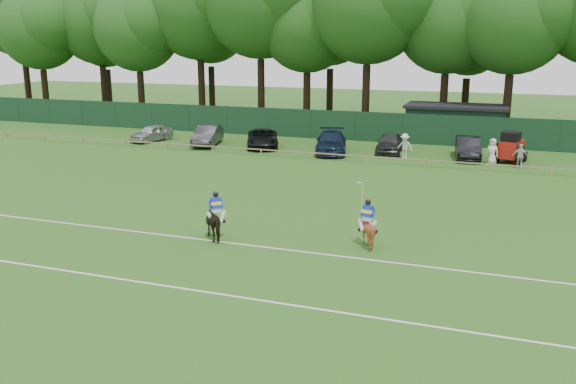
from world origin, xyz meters
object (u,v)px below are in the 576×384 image
at_px(suv_black, 263,138).
at_px(utility_shed, 456,123).
at_px(spectator_mid, 520,156).
at_px(spectator_left, 405,146).
at_px(sedan_navy, 331,142).
at_px(tractor, 511,148).
at_px(polo_ball, 370,223).
at_px(horse_chestnut, 367,230).
at_px(sedan_grey, 207,136).
at_px(spectator_right, 492,152).
at_px(hatch_grey, 390,143).
at_px(estate_black, 468,148).
at_px(horse_dark, 216,222).
at_px(sedan_silver, 151,133).

distance_m(suv_black, utility_shed, 16.68).
bearing_deg(suv_black, spectator_mid, -27.19).
bearing_deg(spectator_mid, spectator_left, 167.70).
bearing_deg(utility_shed, spectator_mid, -63.99).
distance_m(sedan_navy, tractor, 12.90).
bearing_deg(tractor, polo_ball, -93.54).
bearing_deg(horse_chestnut, tractor, -91.65).
height_order(suv_black, spectator_mid, spectator_mid).
distance_m(sedan_grey, utility_shed, 20.99).
xyz_separation_m(spectator_mid, spectator_right, (-1.79, 0.68, 0.08)).
xyz_separation_m(sedan_grey, spectator_mid, (23.88, -1.10, 0.03)).
distance_m(hatch_grey, tractor, 8.70).
height_order(estate_black, spectator_mid, spectator_mid).
relative_size(sedan_grey, spectator_left, 2.64).
bearing_deg(utility_shed, sedan_navy, -132.81).
distance_m(horse_dark, horse_chestnut, 6.50).
bearing_deg(sedan_silver, sedan_grey, 12.21).
relative_size(sedan_grey, spectator_mid, 2.92).
distance_m(sedan_navy, hatch_grey, 4.43).
height_order(suv_black, tractor, tractor).
height_order(hatch_grey, spectator_mid, spectator_mid).
relative_size(utility_shed, tractor, 2.80).
bearing_deg(estate_black, suv_black, 175.51).
distance_m(suv_black, polo_ball, 21.69).
height_order(horse_dark, sedan_silver, horse_dark).
height_order(horse_dark, spectator_mid, spectator_mid).
relative_size(spectator_mid, polo_ball, 18.36).
xyz_separation_m(hatch_grey, spectator_left, (1.42, -1.81, 0.14)).
xyz_separation_m(estate_black, spectator_mid, (3.51, -2.38, 0.04)).
bearing_deg(spectator_left, hatch_grey, 136.49).
distance_m(horse_chestnut, polo_ball, 3.15).
height_order(horse_chestnut, spectator_left, spectator_left).
bearing_deg(utility_shed, horse_chestnut, -92.20).
height_order(spectator_right, polo_ball, spectator_right).
relative_size(spectator_left, spectator_mid, 1.11).
relative_size(spectator_right, utility_shed, 0.22).
height_order(spectator_mid, tractor, tractor).
distance_m(horse_chestnut, sedan_navy, 21.56).
relative_size(horse_dark, suv_black, 0.35).
xyz_separation_m(spectator_left, tractor, (7.23, 0.97, 0.13)).
relative_size(horse_chestnut, sedan_silver, 0.35).
relative_size(sedan_grey, utility_shed, 0.57).
xyz_separation_m(hatch_grey, spectator_right, (7.45, -1.91, 0.13)).
height_order(polo_ball, utility_shed, utility_shed).
relative_size(suv_black, tractor, 1.72).
bearing_deg(spectator_mid, sedan_grey, 170.76).
relative_size(horse_dark, estate_black, 0.37).
height_order(suv_black, estate_black, estate_black).
distance_m(estate_black, spectator_left, 4.60).
height_order(sedan_navy, spectator_left, spectator_left).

